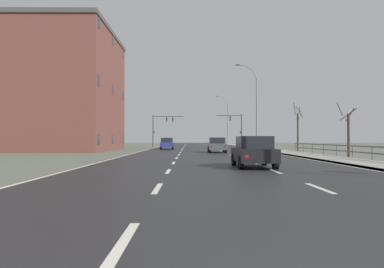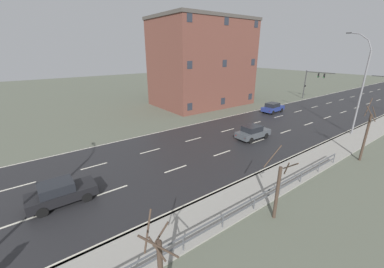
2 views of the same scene
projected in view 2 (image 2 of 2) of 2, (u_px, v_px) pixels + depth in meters
name	position (u px, v px, depth m)	size (l,w,h in m)	color
ground_plane	(303.00, 117.00, 35.45)	(160.00, 160.00, 0.12)	#5B6051
road_asphalt_strip	(339.00, 106.00, 42.19)	(14.00, 120.00, 0.03)	#232326
guardrail	(183.00, 241.00, 11.51)	(0.07, 32.35, 1.00)	#515459
street_lamp_midground	(360.00, 88.00, 26.35)	(2.89, 0.24, 11.41)	slate
traffic_signal_left	(312.00, 80.00, 46.78)	(5.56, 0.36, 5.68)	#38383A
car_mid_centre	(273.00, 108.00, 37.77)	(2.02, 4.20, 1.57)	navy
car_near_left	(253.00, 132.00, 26.45)	(1.90, 4.13, 1.57)	#474C51
car_far_left	(61.00, 192.00, 15.25)	(1.85, 4.11, 1.57)	black
brick_building	(202.00, 63.00, 41.90)	(11.63, 16.57, 14.72)	brown
bare_tree_mid	(278.00, 189.00, 13.57)	(1.56, 1.45, 4.35)	#423328
bare_tree_far	(366.00, 135.00, 20.73)	(0.92, 0.93, 5.66)	#423328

